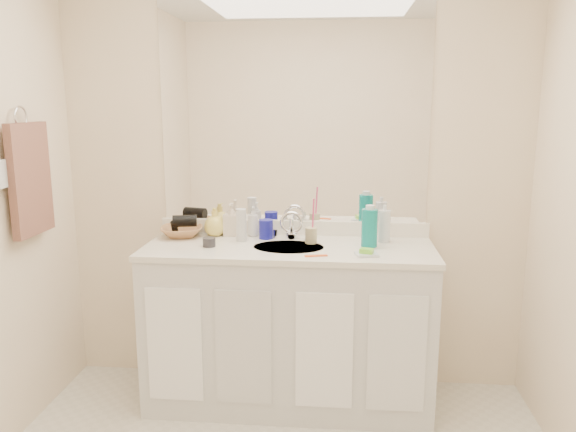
# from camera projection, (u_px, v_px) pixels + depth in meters

# --- Properties ---
(wall_back) EXTENTS (2.60, 0.02, 2.40)m
(wall_back) POSITION_uv_depth(u_px,v_px,m) (293.00, 178.00, 3.15)
(wall_back) COLOR #FDE8C6
(wall_back) RESTS_ON floor
(vanity_cabinet) EXTENTS (1.50, 0.55, 0.85)m
(vanity_cabinet) POSITION_uv_depth(u_px,v_px,m) (289.00, 327.00, 3.04)
(vanity_cabinet) COLOR silver
(vanity_cabinet) RESTS_ON floor
(countertop) EXTENTS (1.52, 0.57, 0.03)m
(countertop) POSITION_uv_depth(u_px,v_px,m) (289.00, 249.00, 2.95)
(countertop) COLOR white
(countertop) RESTS_ON vanity_cabinet
(backsplash) EXTENTS (1.52, 0.03, 0.08)m
(backsplash) POSITION_uv_depth(u_px,v_px,m) (293.00, 228.00, 3.19)
(backsplash) COLOR white
(backsplash) RESTS_ON countertop
(sink_basin) EXTENTS (0.37, 0.37, 0.02)m
(sink_basin) POSITION_uv_depth(u_px,v_px,m) (289.00, 249.00, 2.93)
(sink_basin) COLOR beige
(sink_basin) RESTS_ON countertop
(faucet) EXTENTS (0.02, 0.02, 0.11)m
(faucet) POSITION_uv_depth(u_px,v_px,m) (292.00, 229.00, 3.09)
(faucet) COLOR silver
(faucet) RESTS_ON countertop
(mirror) EXTENTS (1.48, 0.01, 1.20)m
(mirror) POSITION_uv_depth(u_px,v_px,m) (294.00, 113.00, 3.07)
(mirror) COLOR white
(mirror) RESTS_ON wall_back
(blue_mug) EXTENTS (0.09, 0.09, 0.11)m
(blue_mug) POSITION_uv_depth(u_px,v_px,m) (266.00, 229.00, 3.09)
(blue_mug) COLOR #161798
(blue_mug) RESTS_ON countertop
(tan_cup) EXTENTS (0.07, 0.07, 0.09)m
(tan_cup) POSITION_uv_depth(u_px,v_px,m) (311.00, 235.00, 2.99)
(tan_cup) COLOR tan
(tan_cup) RESTS_ON countertop
(toothbrush) EXTENTS (0.02, 0.04, 0.19)m
(toothbrush) POSITION_uv_depth(u_px,v_px,m) (313.00, 216.00, 2.97)
(toothbrush) COLOR #E33B74
(toothbrush) RESTS_ON tan_cup
(mouthwash_bottle) EXTENTS (0.11, 0.11, 0.20)m
(mouthwash_bottle) POSITION_uv_depth(u_px,v_px,m) (369.00, 228.00, 2.92)
(mouthwash_bottle) COLOR #0A817E
(mouthwash_bottle) RESTS_ON countertop
(clear_pump_bottle) EXTENTS (0.08, 0.08, 0.17)m
(clear_pump_bottle) POSITION_uv_depth(u_px,v_px,m) (384.00, 226.00, 3.01)
(clear_pump_bottle) COLOR silver
(clear_pump_bottle) RESTS_ON countertop
(soap_dish) EXTENTS (0.12, 0.11, 0.01)m
(soap_dish) POSITION_uv_depth(u_px,v_px,m) (366.00, 254.00, 2.76)
(soap_dish) COLOR silver
(soap_dish) RESTS_ON countertop
(green_soap) EXTENTS (0.07, 0.06, 0.02)m
(green_soap) POSITION_uv_depth(u_px,v_px,m) (367.00, 251.00, 2.75)
(green_soap) COLOR #80DD36
(green_soap) RESTS_ON soap_dish
(orange_comb) EXTENTS (0.11, 0.05, 0.00)m
(orange_comb) POSITION_uv_depth(u_px,v_px,m) (316.00, 256.00, 2.75)
(orange_comb) COLOR #EB5018
(orange_comb) RESTS_ON countertop
(dark_jar) EXTENTS (0.07, 0.07, 0.05)m
(dark_jar) POSITION_uv_depth(u_px,v_px,m) (209.00, 242.00, 2.93)
(dark_jar) COLOR #28272D
(dark_jar) RESTS_ON countertop
(extra_white_bottle) EXTENTS (0.07, 0.07, 0.18)m
(extra_white_bottle) POSITION_uv_depth(u_px,v_px,m) (241.00, 225.00, 3.03)
(extra_white_bottle) COLOR silver
(extra_white_bottle) RESTS_ON countertop
(soap_bottle_white) EXTENTS (0.07, 0.07, 0.17)m
(soap_bottle_white) POSITION_uv_depth(u_px,v_px,m) (253.00, 221.00, 3.15)
(soap_bottle_white) COLOR silver
(soap_bottle_white) RESTS_ON countertop
(soap_bottle_cream) EXTENTS (0.08, 0.09, 0.18)m
(soap_bottle_cream) POSITION_uv_depth(u_px,v_px,m) (231.00, 219.00, 3.16)
(soap_bottle_cream) COLOR beige
(soap_bottle_cream) RESTS_ON countertop
(soap_bottle_yellow) EXTENTS (0.16, 0.16, 0.16)m
(soap_bottle_yellow) POSITION_uv_depth(u_px,v_px,m) (215.00, 222.00, 3.16)
(soap_bottle_yellow) COLOR #E8D15A
(soap_bottle_yellow) RESTS_ON countertop
(wicker_basket) EXTENTS (0.27, 0.27, 0.06)m
(wicker_basket) POSITION_uv_depth(u_px,v_px,m) (182.00, 232.00, 3.14)
(wicker_basket) COLOR #A26C41
(wicker_basket) RESTS_ON countertop
(hair_dryer) EXTENTS (0.14, 0.10, 0.07)m
(hair_dryer) POSITION_uv_depth(u_px,v_px,m) (185.00, 221.00, 3.13)
(hair_dryer) COLOR black
(hair_dryer) RESTS_ON wicker_basket
(towel_ring) EXTENTS (0.01, 0.11, 0.11)m
(towel_ring) POSITION_uv_depth(u_px,v_px,m) (21.00, 117.00, 2.69)
(towel_ring) COLOR silver
(towel_ring) RESTS_ON wall_left
(hand_towel) EXTENTS (0.04, 0.32, 0.55)m
(hand_towel) POSITION_uv_depth(u_px,v_px,m) (30.00, 179.00, 2.75)
(hand_towel) COLOR brown
(hand_towel) RESTS_ON towel_ring
(switch_plate) EXTENTS (0.01, 0.08, 0.13)m
(switch_plate) POSITION_uv_depth(u_px,v_px,m) (1.00, 174.00, 2.54)
(switch_plate) COLOR silver
(switch_plate) RESTS_ON wall_left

